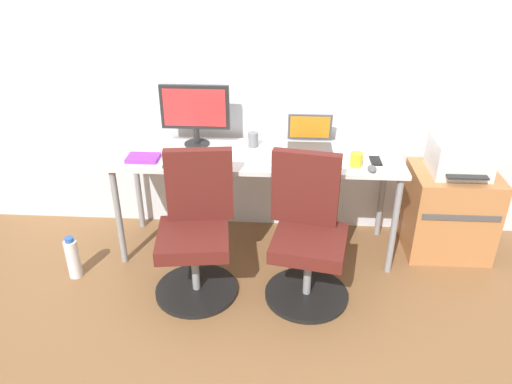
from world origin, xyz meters
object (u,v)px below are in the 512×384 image
at_px(printer, 460,157).
at_px(water_bottle_on_floor, 73,258).
at_px(open_laptop, 310,140).
at_px(side_cabinet, 448,211).
at_px(coffee_mug, 356,159).
at_px(office_chair_right, 307,236).
at_px(desktop_monitor, 195,111).
at_px(office_chair_left, 196,232).

bearing_deg(printer, water_bottle_on_floor, -168.94).
height_order(water_bottle_on_floor, open_laptop, open_laptop).
height_order(side_cabinet, open_laptop, open_laptop).
relative_size(open_laptop, coffee_mug, 3.37).
distance_m(open_laptop, coffee_mug, 0.42).
bearing_deg(printer, coffee_mug, -162.56).
height_order(office_chair_right, printer, office_chair_right).
relative_size(desktop_monitor, open_laptop, 1.55).
bearing_deg(coffee_mug, side_cabinet, 17.50).
bearing_deg(open_laptop, desktop_monitor, -179.86).
bearing_deg(coffee_mug, office_chair_right, -132.41).
relative_size(side_cabinet, desktop_monitor, 1.30).
height_order(office_chair_left, office_chair_right, same).
distance_m(office_chair_left, printer, 1.86).
height_order(side_cabinet, printer, printer).
distance_m(office_chair_right, open_laptop, 0.75).
bearing_deg(side_cabinet, open_laptop, 176.13).
bearing_deg(water_bottle_on_floor, office_chair_left, -3.67).
bearing_deg(printer, office_chair_left, -162.00).
height_order(side_cabinet, desktop_monitor, desktop_monitor).
xyz_separation_m(office_chair_left, water_bottle_on_floor, (-0.87, 0.06, -0.28)).
bearing_deg(printer, desktop_monitor, 177.86).
relative_size(office_chair_right, desktop_monitor, 1.96).
relative_size(printer, water_bottle_on_floor, 1.29).
relative_size(side_cabinet, coffee_mug, 6.80).
bearing_deg(office_chair_right, coffee_mug, 47.59).
height_order(printer, open_laptop, open_laptop).
relative_size(office_chair_right, printer, 2.35).
bearing_deg(desktop_monitor, side_cabinet, -2.11).
bearing_deg(office_chair_right, office_chair_left, 179.95).
distance_m(office_chair_left, side_cabinet, 1.84).
relative_size(office_chair_left, water_bottle_on_floor, 3.03).
bearing_deg(printer, side_cabinet, 90.00).
bearing_deg(coffee_mug, water_bottle_on_floor, -171.53).
height_order(office_chair_right, water_bottle_on_floor, office_chair_right).
relative_size(office_chair_right, side_cabinet, 1.50).
bearing_deg(water_bottle_on_floor, office_chair_right, -2.05).
bearing_deg(desktop_monitor, coffee_mug, -15.34).
distance_m(printer, open_laptop, 1.03).
height_order(office_chair_left, side_cabinet, office_chair_left).
xyz_separation_m(desktop_monitor, open_laptop, (0.80, 0.00, -0.20)).
xyz_separation_m(printer, open_laptop, (-1.03, 0.07, 0.07)).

